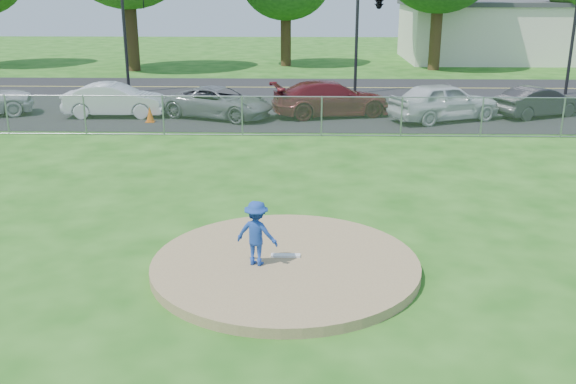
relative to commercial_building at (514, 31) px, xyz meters
The scene contains 16 objects.
ground 32.32m from the commercial_building, 119.74° to the right, with size 120.00×120.00×0.00m, color #1D5612.
pitchers_mound 41.28m from the commercial_building, 112.83° to the right, with size 5.40×5.40×0.20m, color #91774F.
pitching_rubber 41.09m from the commercial_building, 112.94° to the right, with size 0.60×0.15×0.04m, color white.
chain_link_fence 30.56m from the commercial_building, 121.61° to the right, with size 40.00×0.06×1.50m, color gray.
parking_lot 26.89m from the commercial_building, 126.66° to the right, with size 50.00×8.00×0.01m, color black.
street 21.37m from the commercial_building, 138.81° to the right, with size 60.00×7.00×0.01m, color black.
commercial_building is the anchor object (origin of this frame).
traffic_signal_left 29.51m from the commercial_building, 147.13° to the right, with size 1.28×0.20×5.60m.
traffic_signal_center 20.17m from the commercial_building, 126.94° to the right, with size 1.42×2.48×5.60m.
pitcher 41.64m from the commercial_building, 113.44° to the right, with size 0.85×0.49×1.31m, color #1C3F9C.
traffic_cone 32.39m from the commercial_building, 133.08° to the right, with size 0.34×0.34×0.65m, color #DF600B.
parked_car_white 32.79m from the commercial_building, 136.74° to the right, with size 1.51×4.33×1.43m, color silver.
parked_car_gray 29.76m from the commercial_building, 130.54° to the right, with size 2.16×4.69×1.30m, color slate.
parked_car_darkred 26.43m from the commercial_building, 123.28° to the right, with size 2.10×5.18×1.50m, color #5C171C.
parked_car_pearl 25.01m from the commercial_building, 113.09° to the right, with size 1.90×4.72×1.61m, color silver.
parked_car_charcoal 22.75m from the commercial_building, 104.06° to the right, with size 1.36×3.91×1.29m, color #272729.
Camera 1 is at (0.37, -11.85, 5.50)m, focal length 40.00 mm.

